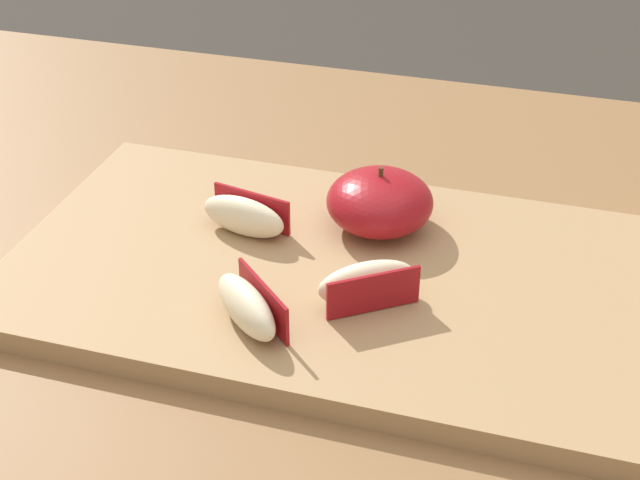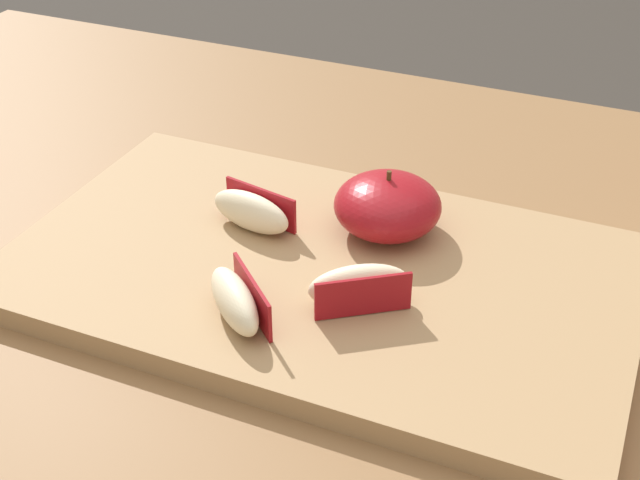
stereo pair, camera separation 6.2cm
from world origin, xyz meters
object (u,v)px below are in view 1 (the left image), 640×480
Objects in this scene: cutting_board at (320,273)px; apple_wedge_left at (244,216)px; apple_half_skin_up at (380,202)px; apple_wedge_front at (367,283)px; apple_wedge_right at (248,306)px.

apple_wedge_left is at bearing 160.97° from cutting_board.
apple_wedge_front is (0.01, -0.09, -0.01)m from apple_half_skin_up.
cutting_board is 0.07m from apple_wedge_left.
cutting_board is at bearing 141.42° from apple_wedge_front.
apple_wedge_front reaches higher than cutting_board.
apple_wedge_front is 0.12m from apple_wedge_left.
apple_half_skin_up is at bearing 63.78° from cutting_board.
cutting_board is at bearing -116.22° from apple_half_skin_up.
cutting_board is 0.06m from apple_wedge_front.
apple_wedge_front is at bearing -27.64° from apple_wedge_left.
apple_wedge_right is at bearing -68.28° from apple_wedge_left.
apple_wedge_front is 0.96× the size of apple_wedge_left.
apple_wedge_right is 0.95× the size of apple_wedge_front.
apple_wedge_left is (-0.10, -0.04, -0.01)m from apple_half_skin_up.
cutting_board is 6.47× the size of apple_wedge_front.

